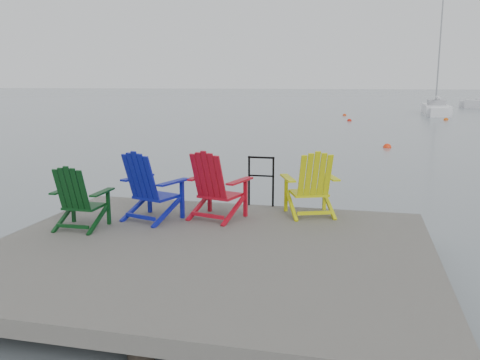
% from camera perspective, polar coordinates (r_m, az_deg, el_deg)
% --- Properties ---
extents(ground, '(400.00, 400.00, 0.00)m').
position_cam_1_polar(ground, '(7.14, -3.58, -11.29)').
color(ground, slate).
rests_on(ground, ground).
extents(dock, '(6.00, 5.00, 1.40)m').
position_cam_1_polar(dock, '(7.01, -3.62, -8.66)').
color(dock, '#32302D').
rests_on(dock, ground).
extents(handrail, '(0.48, 0.04, 0.90)m').
position_cam_1_polar(handrail, '(9.08, 2.38, 0.43)').
color(handrail, black).
rests_on(handrail, dock).
extents(chair_green, '(0.78, 0.72, 0.98)m').
position_cam_1_polar(chair_green, '(8.02, -17.63, -1.84)').
color(chair_green, black).
rests_on(chair_green, dock).
extents(chair_blue, '(1.06, 1.01, 1.12)m').
position_cam_1_polar(chair_blue, '(8.24, -10.06, -0.64)').
color(chair_blue, navy).
rests_on(chair_blue, dock).
extents(chair_red, '(1.04, 0.99, 1.12)m').
position_cam_1_polar(chair_red, '(8.20, -2.76, -0.55)').
color(chair_red, '#A40C1B').
rests_on(chair_red, dock).
extents(chair_yellow, '(1.05, 1.00, 1.09)m').
position_cam_1_polar(chair_yellow, '(8.47, 8.01, -0.38)').
color(chair_yellow, '#C1C60B').
rests_on(chair_yellow, dock).
extents(sailboat_near, '(2.33, 7.56, 10.44)m').
position_cam_1_polar(sailboat_near, '(46.89, 21.11, 7.35)').
color(sailboat_near, white).
rests_on(sailboat_near, ground).
extents(buoy_a, '(0.35, 0.35, 0.35)m').
position_cam_1_polar(buoy_a, '(22.15, 16.19, 3.51)').
color(buoy_a, '#F2310E').
rests_on(buoy_a, ground).
extents(buoy_b, '(0.32, 0.32, 0.32)m').
position_cam_1_polar(buoy_b, '(36.78, 12.18, 6.49)').
color(buoy_b, red).
rests_on(buoy_b, ground).
extents(buoy_c, '(0.35, 0.35, 0.35)m').
position_cam_1_polar(buoy_c, '(39.71, 22.12, 6.25)').
color(buoy_c, '#CF4F0C').
rests_on(buoy_c, ground).
extents(buoy_d, '(0.31, 0.31, 0.31)m').
position_cam_1_polar(buoy_d, '(42.70, 11.65, 7.10)').
color(buoy_d, red).
rests_on(buoy_d, ground).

